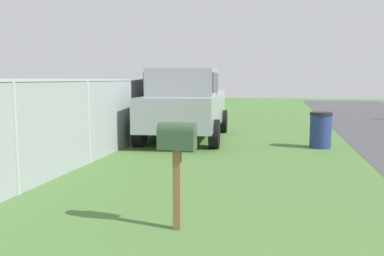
# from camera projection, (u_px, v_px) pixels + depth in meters

# --- Properties ---
(mailbox) EXTENTS (0.22, 0.45, 1.30)m
(mailbox) POSITION_uv_depth(u_px,v_px,m) (177.00, 145.00, 4.94)
(mailbox) COLOR brown
(mailbox) RESTS_ON ground
(pickup_truck) EXTENTS (5.16, 2.52, 2.09)m
(pickup_truck) POSITION_uv_depth(u_px,v_px,m) (185.00, 103.00, 12.44)
(pickup_truck) COLOR #93999E
(pickup_truck) RESTS_ON ground
(trash_bin) EXTENTS (0.58, 0.58, 0.94)m
(trash_bin) POSITION_uv_depth(u_px,v_px,m) (321.00, 130.00, 10.98)
(trash_bin) COLOR navy
(trash_bin) RESTS_ON ground
(fence_section) EXTENTS (15.21, 0.07, 1.81)m
(fence_section) POSITION_uv_depth(u_px,v_px,m) (88.00, 118.00, 8.89)
(fence_section) COLOR #9EA3A8
(fence_section) RESTS_ON ground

